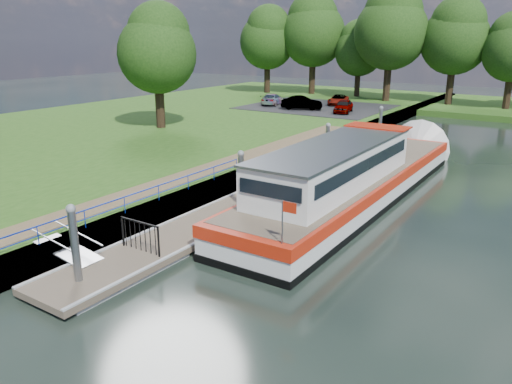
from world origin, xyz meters
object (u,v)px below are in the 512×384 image
Objects in this scene: barge at (358,177)px; car_d at (338,100)px; pontoon at (290,186)px; car_b at (302,103)px; car_a at (344,106)px; car_c at (272,99)px.

barge reaches higher than car_d.
car_b is (-11.31, 22.20, 1.32)m from pontoon.
car_b reaches higher than pontoon.
car_d is at bearing 109.48° from pontoon.
car_a is (-6.92, 22.54, 1.27)m from pontoon.
barge is at bearing 115.99° from car_c.
barge is (3.60, 0.64, 0.90)m from pontoon.
car_a is (-10.52, 21.90, 0.36)m from barge.
car_a is at bearing 107.08° from pontoon.
car_c is (-19.34, 23.18, 0.33)m from barge.
car_a is 0.90× the size of car_b.
car_b reaches higher than car_c.
barge is 5.24× the size of car_b.
car_b is 5.55m from car_d.
car_d is (-2.81, 4.98, -0.08)m from car_a.
barge reaches higher than pontoon.
barge reaches higher than car_b.
pontoon is 7.84× the size of car_d.
car_a is at bearing 157.93° from car_c.
car_a is at bearing -106.53° from car_b.
car_b is 1.00× the size of car_c.
car_b is at bearing 170.52° from car_a.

